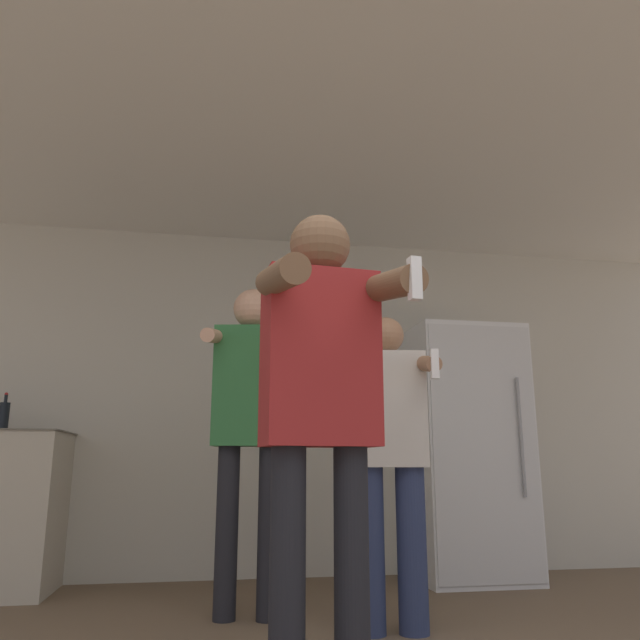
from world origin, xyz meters
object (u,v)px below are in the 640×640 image
Objects in this scene: person_woman_foreground at (322,389)px; person_spectator_back at (251,411)px; refrigerator at (465,451)px; bottle_clear_vodka at (4,415)px; person_man_side at (389,452)px.

person_woman_foreground is 1.33m from person_spectator_back.
refrigerator is 3.16m from bottle_clear_vodka.
bottle_clear_vodka is at bearing 127.93° from person_woman_foreground.
refrigerator is at bearing 56.37° from person_woman_foreground.
person_man_side is (-0.95, -1.27, -0.04)m from refrigerator.
bottle_clear_vodka is (-3.15, -0.03, 0.21)m from refrigerator.
person_spectator_back is (1.53, -0.85, -0.02)m from bottle_clear_vodka.
person_man_side is at bearing -29.50° from bottle_clear_vodka.
person_woman_foreground is 1.07m from person_man_side.
person_man_side is 0.81m from person_spectator_back.
person_man_side is at bearing 61.00° from person_woman_foreground.
person_spectator_back reaches higher than person_woman_foreground.
bottle_clear_vodka is 0.16× the size of person_man_side.
bottle_clear_vodka is at bearing -179.47° from refrigerator.
bottle_clear_vodka is 0.14× the size of person_spectator_back.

